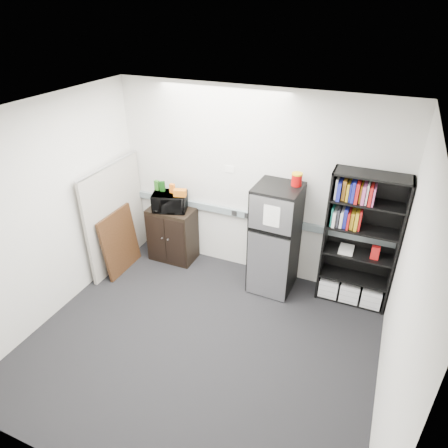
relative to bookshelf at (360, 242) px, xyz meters
name	(u,v)px	position (x,y,z in m)	size (l,w,h in m)	color
floor	(200,344)	(-1.53, -1.57, -0.91)	(4.00, 4.00, 0.00)	black
wall_back	(253,186)	(-1.53, 0.18, 0.44)	(4.00, 0.02, 2.70)	silver
wall_right	(403,300)	(0.47, -1.57, 0.44)	(0.02, 3.50, 2.70)	silver
wall_left	(48,214)	(-3.53, -1.57, 0.44)	(0.02, 3.50, 2.70)	silver
ceiling	(191,120)	(-1.53, -1.57, 1.79)	(4.00, 3.50, 0.02)	white
electrical_raceway	(251,216)	(-1.53, 0.15, -0.01)	(3.92, 0.05, 0.10)	gray
wall_note	(229,169)	(-1.88, 0.18, 0.64)	(0.14, 0.00, 0.10)	white
bookshelf	(360,242)	(0.00, 0.00, 0.00)	(0.90, 0.34, 1.85)	black
cubicle_partition	(116,216)	(-3.43, -0.49, -0.10)	(0.06, 1.30, 1.62)	gray
cabinet	(173,234)	(-2.73, -0.06, -0.48)	(0.69, 0.46, 0.86)	black
microwave	(170,202)	(-2.73, -0.08, 0.09)	(0.49, 0.33, 0.27)	black
snack_box_a	(157,185)	(-2.95, -0.05, 0.30)	(0.07, 0.05, 0.15)	#255F1B
snack_box_b	(162,186)	(-2.85, -0.05, 0.30)	(0.07, 0.05, 0.15)	#0B330B
snack_box_c	(172,188)	(-2.69, -0.05, 0.29)	(0.07, 0.05, 0.14)	orange
snack_bag	(180,193)	(-2.53, -0.10, 0.27)	(0.18, 0.10, 0.10)	#BC5E12
refrigerator	(275,239)	(-1.08, -0.14, -0.13)	(0.61, 0.63, 1.56)	black
coffee_can	(297,179)	(-0.88, -0.02, 0.74)	(0.14, 0.14, 0.19)	#A20707
framed_poster	(120,242)	(-3.30, -0.63, -0.44)	(0.15, 0.74, 0.95)	black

